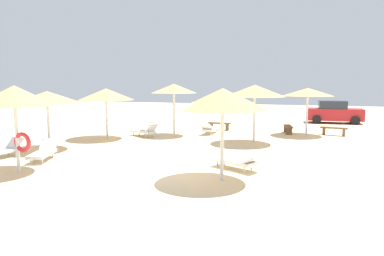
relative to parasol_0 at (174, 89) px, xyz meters
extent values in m
plane|color=beige|center=(2.87, -8.37, -2.74)|extent=(80.00, 80.00, 0.00)
cylinder|color=silver|center=(0.00, 0.00, -1.45)|extent=(0.12, 0.12, 2.59)
cone|color=tan|center=(0.00, 0.00, 0.01)|extent=(2.66, 2.66, 0.54)
cylinder|color=silver|center=(4.97, -8.74, -1.56)|extent=(0.12, 0.12, 2.36)
cone|color=tan|center=(4.97, -8.74, -0.15)|extent=(2.82, 2.82, 0.67)
cylinder|color=silver|center=(-3.13, -2.26, -1.62)|extent=(0.12, 0.12, 2.25)
cone|color=tan|center=(-3.13, -2.26, -0.28)|extent=(3.04, 3.04, 0.63)
cylinder|color=silver|center=(-3.91, -6.01, -1.62)|extent=(0.12, 0.12, 2.25)
cone|color=tan|center=(-3.91, -6.01, -0.31)|extent=(3.09, 3.09, 0.56)
cylinder|color=silver|center=(-2.01, -9.86, -1.53)|extent=(0.12, 0.12, 2.42)
cone|color=tan|center=(-2.01, -9.86, -0.08)|extent=(2.62, 2.62, 0.69)
torus|color=red|center=(-1.79, -9.86, -1.68)|extent=(0.71, 0.17, 0.70)
cylinder|color=silver|center=(7.41, 2.52, -1.53)|extent=(0.12, 0.12, 2.42)
cone|color=tan|center=(7.41, 2.52, -0.19)|extent=(2.94, 2.94, 0.46)
cylinder|color=silver|center=(4.87, -1.26, -1.50)|extent=(0.12, 0.12, 2.49)
cone|color=tan|center=(4.87, -1.26, -0.06)|extent=(3.07, 3.07, 0.60)
cube|color=white|center=(1.83, 1.38, -2.46)|extent=(0.66, 1.71, 0.12)
cube|color=white|center=(1.82, 0.58, -2.25)|extent=(0.64, 0.51, 0.37)
cylinder|color=silver|center=(2.04, 0.78, -2.63)|extent=(0.06, 0.06, 0.22)
cylinder|color=silver|center=(1.60, 0.79, -2.63)|extent=(0.06, 0.06, 0.22)
cylinder|color=silver|center=(2.05, 1.98, -2.63)|extent=(0.06, 0.06, 0.22)
cylinder|color=silver|center=(1.61, 1.99, -2.63)|extent=(0.06, 0.06, 0.22)
cube|color=white|center=(5.02, -7.07, -2.46)|extent=(1.81, 1.31, 0.12)
cube|color=white|center=(5.74, -7.42, -2.28)|extent=(0.75, 0.81, 0.32)
cylinder|color=silver|center=(5.65, -7.13, -2.63)|extent=(0.06, 0.06, 0.22)
cylinder|color=silver|center=(5.46, -7.53, -2.63)|extent=(0.06, 0.06, 0.22)
cylinder|color=silver|center=(4.57, -6.61, -2.63)|extent=(0.06, 0.06, 0.22)
cylinder|color=silver|center=(4.38, -7.01, -2.63)|extent=(0.06, 0.06, 0.22)
cube|color=white|center=(-1.61, -0.91, -2.46)|extent=(1.81, 1.31, 0.12)
cube|color=white|center=(-0.89, -1.26, -2.20)|extent=(0.67, 0.76, 0.46)
cylinder|color=silver|center=(-0.97, -0.97, -2.63)|extent=(0.06, 0.06, 0.22)
cylinder|color=silver|center=(-1.16, -1.37, -2.63)|extent=(0.06, 0.06, 0.22)
cylinder|color=silver|center=(-2.05, -0.46, -2.63)|extent=(0.06, 0.06, 0.22)
cylinder|color=silver|center=(-2.24, -0.85, -2.63)|extent=(0.06, 0.06, 0.22)
cube|color=white|center=(-4.40, -7.54, -2.20)|extent=(0.68, 0.50, 0.45)
cylinder|color=silver|center=(-4.64, -7.72, -2.63)|extent=(0.06, 0.06, 0.22)
cylinder|color=silver|center=(-4.20, -7.76, -2.63)|extent=(0.06, 0.06, 0.22)
cube|color=white|center=(-2.53, -8.10, -2.46)|extent=(1.20, 1.82, 0.12)
cube|color=white|center=(-2.81, -7.35, -2.22)|extent=(0.76, 0.66, 0.43)
cylinder|color=silver|center=(-2.95, -7.62, -2.63)|extent=(0.06, 0.06, 0.22)
cylinder|color=silver|center=(-2.54, -7.46, -2.63)|extent=(0.06, 0.06, 0.22)
cylinder|color=silver|center=(-2.52, -8.74, -2.63)|extent=(0.06, 0.06, 0.22)
cylinder|color=silver|center=(-2.11, -8.58, -2.63)|extent=(0.06, 0.06, 0.22)
cube|color=brown|center=(1.94, 3.21, -2.29)|extent=(1.53, 0.52, 0.08)
cube|color=brown|center=(1.39, 3.26, -2.54)|extent=(0.15, 0.37, 0.41)
cube|color=brown|center=(2.49, 3.17, -2.54)|extent=(0.15, 0.37, 0.41)
cube|color=brown|center=(8.95, 2.90, -2.29)|extent=(1.55, 0.68, 0.08)
cube|color=brown|center=(8.41, 3.01, -2.54)|extent=(0.19, 0.38, 0.41)
cube|color=brown|center=(9.49, 2.80, -2.54)|extent=(0.19, 0.38, 0.41)
cube|color=brown|center=(6.33, 2.94, -2.29)|extent=(0.66, 1.55, 0.08)
cube|color=brown|center=(6.43, 2.40, -2.54)|extent=(0.38, 0.18, 0.41)
cube|color=brown|center=(6.24, 3.48, -2.54)|extent=(0.38, 0.18, 0.41)
cube|color=#B21E23|center=(9.41, 9.91, -2.07)|extent=(4.08, 1.89, 0.90)
cube|color=#262D38|center=(9.21, 9.90, -1.32)|extent=(2.07, 1.65, 0.60)
cylinder|color=black|center=(10.72, 10.86, -2.42)|extent=(0.65, 0.25, 0.64)
cylinder|color=black|center=(10.80, 9.10, -2.42)|extent=(0.65, 0.25, 0.64)
cylinder|color=black|center=(8.02, 10.73, -2.42)|extent=(0.65, 0.25, 0.64)
cylinder|color=black|center=(8.10, 8.97, -2.42)|extent=(0.65, 0.25, 0.64)
camera|label=1|loc=(7.51, -19.56, 0.36)|focal=33.54mm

